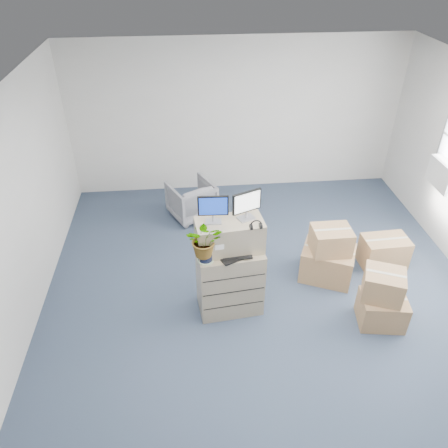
{
  "coord_description": "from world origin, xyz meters",
  "views": [
    {
      "loc": [
        -0.96,
        -4.01,
        4.27
      ],
      "look_at": [
        -0.53,
        0.4,
        1.22
      ],
      "focal_mm": 35.0,
      "sensor_mm": 36.0,
      "label": 1
    }
  ],
  "objects_px": {
    "filing_cabinet_lower": "(230,280)",
    "office_chair": "(191,198)",
    "monitor_right": "(247,204)",
    "potted_plant": "(205,243)",
    "monitor_left": "(213,208)",
    "keyboard": "(236,257)",
    "water_bottle": "(235,239)"
  },
  "relations": [
    {
      "from": "monitor_left",
      "to": "potted_plant",
      "type": "height_order",
      "value": "monitor_left"
    },
    {
      "from": "filing_cabinet_lower",
      "to": "monitor_left",
      "type": "xyz_separation_m",
      "value": [
        -0.2,
        0.06,
        1.08
      ]
    },
    {
      "from": "office_chair",
      "to": "filing_cabinet_lower",
      "type": "bearing_deg",
      "value": 74.91
    },
    {
      "from": "potted_plant",
      "to": "monitor_right",
      "type": "bearing_deg",
      "value": 25.33
    },
    {
      "from": "filing_cabinet_lower",
      "to": "potted_plant",
      "type": "relative_size",
      "value": 1.92
    },
    {
      "from": "potted_plant",
      "to": "office_chair",
      "type": "distance_m",
      "value": 2.58
    },
    {
      "from": "keyboard",
      "to": "water_bottle",
      "type": "height_order",
      "value": "water_bottle"
    },
    {
      "from": "filing_cabinet_lower",
      "to": "office_chair",
      "type": "height_order",
      "value": "filing_cabinet_lower"
    },
    {
      "from": "keyboard",
      "to": "office_chair",
      "type": "height_order",
      "value": "keyboard"
    },
    {
      "from": "water_bottle",
      "to": "potted_plant",
      "type": "xyz_separation_m",
      "value": [
        -0.39,
        -0.23,
        0.13
      ]
    },
    {
      "from": "filing_cabinet_lower",
      "to": "monitor_right",
      "type": "bearing_deg",
      "value": 18.29
    },
    {
      "from": "keyboard",
      "to": "office_chair",
      "type": "relative_size",
      "value": 0.55
    },
    {
      "from": "potted_plant",
      "to": "office_chair",
      "type": "height_order",
      "value": "potted_plant"
    },
    {
      "from": "monitor_left",
      "to": "filing_cabinet_lower",
      "type": "bearing_deg",
      "value": -13.8
    },
    {
      "from": "keyboard",
      "to": "potted_plant",
      "type": "xyz_separation_m",
      "value": [
        -0.37,
        -0.02,
        0.24
      ]
    },
    {
      "from": "filing_cabinet_lower",
      "to": "monitor_left",
      "type": "bearing_deg",
      "value": 157.38
    },
    {
      "from": "filing_cabinet_lower",
      "to": "water_bottle",
      "type": "height_order",
      "value": "water_bottle"
    },
    {
      "from": "monitor_left",
      "to": "water_bottle",
      "type": "height_order",
      "value": "monitor_left"
    },
    {
      "from": "keyboard",
      "to": "water_bottle",
      "type": "bearing_deg",
      "value": 62.38
    },
    {
      "from": "filing_cabinet_lower",
      "to": "water_bottle",
      "type": "relative_size",
      "value": 3.93
    },
    {
      "from": "monitor_left",
      "to": "monitor_right",
      "type": "bearing_deg",
      "value": 7.5
    },
    {
      "from": "filing_cabinet_lower",
      "to": "office_chair",
      "type": "bearing_deg",
      "value": 94.26
    },
    {
      "from": "keyboard",
      "to": "potted_plant",
      "type": "height_order",
      "value": "potted_plant"
    },
    {
      "from": "water_bottle",
      "to": "office_chair",
      "type": "relative_size",
      "value": 0.34
    },
    {
      "from": "filing_cabinet_lower",
      "to": "office_chair",
      "type": "distance_m",
      "value": 2.33
    },
    {
      "from": "monitor_right",
      "to": "potted_plant",
      "type": "bearing_deg",
      "value": -178.11
    },
    {
      "from": "monitor_left",
      "to": "monitor_right",
      "type": "distance_m",
      "value": 0.4
    },
    {
      "from": "water_bottle",
      "to": "office_chair",
      "type": "height_order",
      "value": "water_bottle"
    },
    {
      "from": "office_chair",
      "to": "keyboard",
      "type": "bearing_deg",
      "value": 75.79
    },
    {
      "from": "filing_cabinet_lower",
      "to": "potted_plant",
      "type": "xyz_separation_m",
      "value": [
        -0.31,
        -0.15,
        0.73
      ]
    },
    {
      "from": "water_bottle",
      "to": "monitor_right",
      "type": "bearing_deg",
      "value": 6.83
    },
    {
      "from": "keyboard",
      "to": "potted_plant",
      "type": "relative_size",
      "value": 0.8
    }
  ]
}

